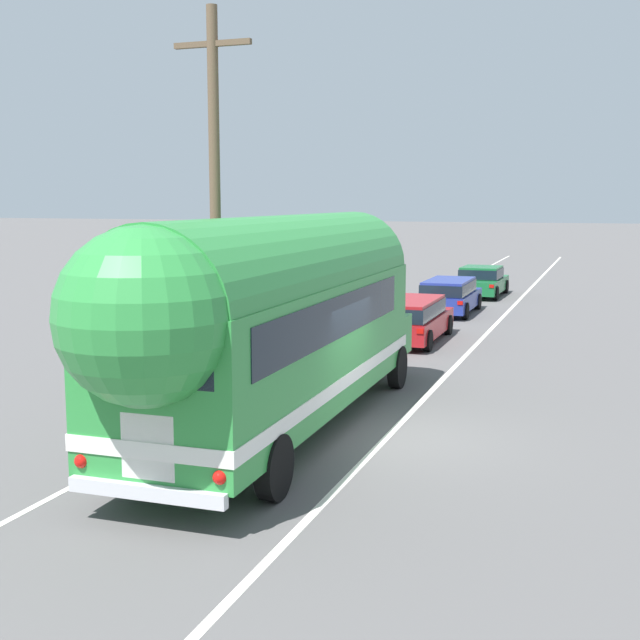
{
  "coord_description": "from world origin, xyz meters",
  "views": [
    {
      "loc": [
        3.84,
        -14.56,
        4.41
      ],
      "look_at": [
        -2.04,
        2.01,
        1.85
      ],
      "focal_mm": 46.5,
      "sensor_mm": 36.0,
      "label": 1
    }
  ],
  "objects_px": {
    "utility_pole": "(215,199)",
    "car_lead": "(411,317)",
    "car_third": "(481,280)",
    "car_second": "(450,294)",
    "painted_bus": "(274,316)"
  },
  "relations": [
    {
      "from": "car_third",
      "to": "car_second",
      "type": "bearing_deg",
      "value": -92.14
    },
    {
      "from": "car_second",
      "to": "car_third",
      "type": "bearing_deg",
      "value": 87.86
    },
    {
      "from": "utility_pole",
      "to": "car_third",
      "type": "bearing_deg",
      "value": 83.13
    },
    {
      "from": "utility_pole",
      "to": "car_lead",
      "type": "relative_size",
      "value": 1.8
    },
    {
      "from": "utility_pole",
      "to": "painted_bus",
      "type": "height_order",
      "value": "utility_pole"
    },
    {
      "from": "utility_pole",
      "to": "car_lead",
      "type": "distance_m",
      "value": 9.52
    },
    {
      "from": "utility_pole",
      "to": "painted_bus",
      "type": "xyz_separation_m",
      "value": [
        2.51,
        -2.71,
        -2.12
      ]
    },
    {
      "from": "car_lead",
      "to": "painted_bus",
      "type": "bearing_deg",
      "value": -89.61
    },
    {
      "from": "utility_pole",
      "to": "car_third",
      "type": "height_order",
      "value": "utility_pole"
    },
    {
      "from": "car_lead",
      "to": "car_second",
      "type": "distance_m",
      "value": 6.77
    },
    {
      "from": "utility_pole",
      "to": "painted_bus",
      "type": "relative_size",
      "value": 0.69
    },
    {
      "from": "utility_pole",
      "to": "car_lead",
      "type": "xyz_separation_m",
      "value": [
        2.43,
        8.46,
        -3.63
      ]
    },
    {
      "from": "painted_bus",
      "to": "car_lead",
      "type": "height_order",
      "value": "painted_bus"
    },
    {
      "from": "car_third",
      "to": "car_lead",
      "type": "bearing_deg",
      "value": -90.8
    },
    {
      "from": "utility_pole",
      "to": "car_lead",
      "type": "height_order",
      "value": "utility_pole"
    }
  ]
}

